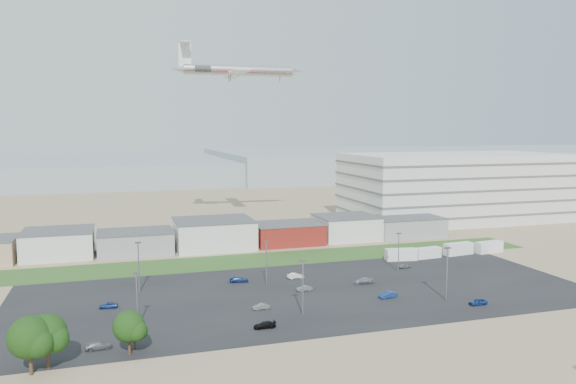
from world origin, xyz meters
name	(u,v)px	position (x,y,z in m)	size (l,w,h in m)	color
ground	(318,327)	(0.00, 0.00, 0.00)	(700.00, 700.00, 0.00)	#867755
parking_lot	(308,293)	(5.00, 20.00, 0.01)	(120.00, 50.00, 0.01)	black
grass_strip	(249,261)	(0.00, 52.00, 0.01)	(160.00, 16.00, 0.02)	#2D511E
hills_backdrop	(219,170)	(40.00, 315.00, 4.50)	(700.00, 200.00, 9.00)	gray
building_row	(175,236)	(-17.00, 71.00, 4.00)	(170.00, 20.00, 8.00)	silver
parking_garage	(454,187)	(90.00, 95.00, 12.50)	(80.00, 40.00, 25.00)	silver
box_trailer_a	(401,255)	(38.10, 40.53, 1.53)	(8.16, 2.55, 3.06)	silver
box_trailer_b	(427,253)	(46.10, 40.71, 1.40)	(7.48, 2.34, 2.81)	silver
box_trailer_c	(458,249)	(56.33, 41.81, 1.60)	(8.55, 2.67, 3.21)	silver
box_trailer_d	(489,247)	(66.04, 41.54, 1.55)	(8.28, 2.59, 3.11)	silver
tree_left	(30,342)	(-44.99, -5.87, 4.76)	(6.35, 6.35, 9.53)	black
tree_mid	(47,338)	(-42.94, -4.24, 4.54)	(6.05, 6.05, 9.07)	black
tree_right	(129,330)	(-31.65, -2.50, 3.89)	(5.19, 5.19, 7.79)	black
tree_near	(134,331)	(-30.81, -0.72, 2.95)	(3.94, 3.94, 5.90)	black
lightpole_front_l	(137,300)	(-29.96, 9.31, 4.88)	(1.15, 0.48, 9.75)	slate
lightpole_front_m	(303,288)	(-0.48, 6.98, 5.18)	(1.22, 0.51, 10.36)	slate
lightpole_front_r	(447,274)	(30.04, 7.08, 5.38)	(1.27, 0.53, 10.76)	slate
lightpole_back_l	(139,267)	(-28.74, 30.81, 5.39)	(1.27, 0.53, 10.77)	slate
lightpole_back_m	(266,263)	(-1.74, 28.03, 4.94)	(1.16, 0.48, 9.89)	slate
lightpole_back_r	(399,252)	(31.75, 30.22, 4.72)	(1.11, 0.46, 9.45)	slate
airliner	(239,70)	(9.41, 105.66, 54.46)	(46.19, 31.49, 13.65)	silver
parked_car_1	(388,295)	(19.52, 11.84, 0.64)	(1.35, 3.89, 1.28)	navy
parked_car_2	(478,302)	(34.24, 2.44, 0.63)	(1.49, 3.70, 1.26)	navy
parked_car_3	(265,325)	(-8.99, 2.38, 0.57)	(1.59, 3.91, 1.13)	black
parked_car_4	(261,306)	(-7.02, 12.44, 0.54)	(1.15, 3.30, 1.09)	#595B5E
parked_car_5	(108,305)	(-34.89, 21.75, 0.59)	(1.38, 3.44, 1.17)	navy
parked_car_6	(239,279)	(-6.98, 32.44, 0.61)	(1.72, 4.22, 1.23)	navy
parked_car_7	(304,288)	(4.85, 21.63, 0.56)	(1.18, 3.39, 1.12)	#595B5E
parked_car_8	(404,266)	(34.81, 32.79, 0.54)	(1.28, 3.17, 1.08)	#A5A5AA
parked_car_10	(98,345)	(-36.24, 1.08, 0.60)	(1.69, 4.16, 1.21)	#595B5E
parked_car_11	(296,276)	(6.16, 31.68, 0.63)	(1.33, 3.82, 1.26)	silver
parked_car_12	(364,281)	(19.29, 22.98, 0.65)	(1.81, 4.46, 1.29)	#A5A5AA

